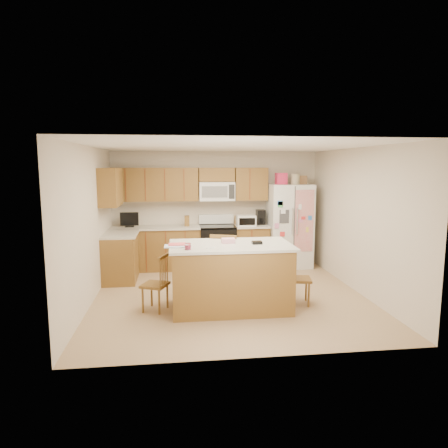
{
  "coord_description": "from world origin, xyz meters",
  "views": [
    {
      "loc": [
        -0.9,
        -6.49,
        2.18
      ],
      "look_at": [
        -0.05,
        0.35,
        1.18
      ],
      "focal_mm": 32.0,
      "sensor_mm": 36.0,
      "label": 1
    }
  ],
  "objects": [
    {
      "name": "windsor_chair_right",
      "position": [
        1.03,
        -0.53,
        0.41
      ],
      "size": [
        0.42,
        0.43,
        0.87
      ],
      "color": "brown",
      "rests_on": "ground"
    },
    {
      "name": "island",
      "position": [
        -0.07,
        -0.6,
        0.51
      ],
      "size": [
        1.92,
        1.08,
        1.1
      ],
      "color": "brown",
      "rests_on": "ground"
    },
    {
      "name": "windsor_chair_back",
      "position": [
        -0.08,
        0.01,
        0.51
      ],
      "size": [
        0.58,
        0.56,
        1.07
      ],
      "color": "brown",
      "rests_on": "ground"
    },
    {
      "name": "stove",
      "position": [
        0.0,
        1.94,
        0.47
      ],
      "size": [
        0.76,
        0.65,
        1.13
      ],
      "color": "black",
      "rests_on": "ground"
    },
    {
      "name": "cabinetry",
      "position": [
        -0.98,
        1.79,
        0.91
      ],
      "size": [
        3.36,
        1.56,
        2.15
      ],
      "color": "brown",
      "rests_on": "ground"
    },
    {
      "name": "ground",
      "position": [
        0.0,
        0.0,
        0.0
      ],
      "size": [
        4.5,
        4.5,
        0.0
      ],
      "primitive_type": "plane",
      "color": "tan",
      "rests_on": "ground"
    },
    {
      "name": "room_shell",
      "position": [
        0.0,
        0.0,
        1.44
      ],
      "size": [
        4.6,
        4.6,
        2.52
      ],
      "color": "beige",
      "rests_on": "ground"
    },
    {
      "name": "windsor_chair_left",
      "position": [
        -1.2,
        -0.56,
        0.41
      ],
      "size": [
        0.47,
        0.48,
        0.87
      ],
      "color": "brown",
      "rests_on": "ground"
    },
    {
      "name": "refrigerator",
      "position": [
        1.57,
        1.87,
        0.92
      ],
      "size": [
        0.9,
        0.79,
        2.04
      ],
      "color": "white",
      "rests_on": "ground"
    }
  ]
}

